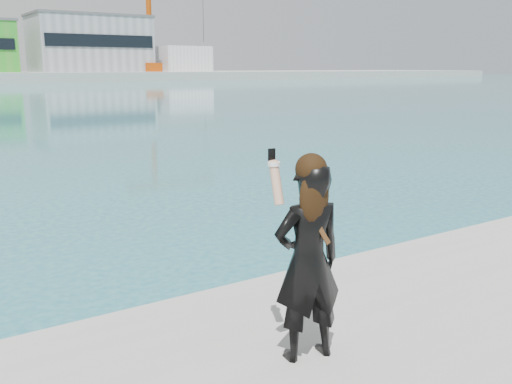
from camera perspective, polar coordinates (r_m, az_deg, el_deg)
warehouse_grey_right at (r=138.60m, az=-16.26°, el=14.06°), size 25.50×15.35×12.50m
ancillary_shed at (r=145.03m, az=-7.42°, el=13.05°), size 12.00×10.00×6.00m
dock_crane at (r=138.18m, az=-10.19°, el=17.19°), size 23.00×4.00×24.00m
flagpole_right at (r=127.26m, az=-23.10°, el=13.00°), size 1.28×0.16×8.00m
woman at (r=4.29m, az=5.24°, el=-6.40°), size 0.61×0.45×1.61m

